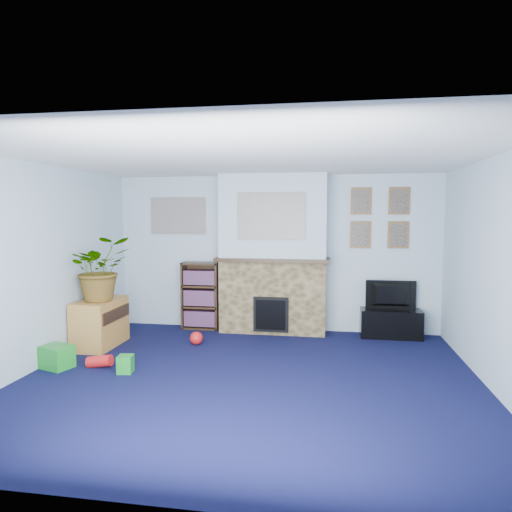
% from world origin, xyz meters
% --- Properties ---
extents(floor, '(5.00, 4.50, 0.01)m').
position_xyz_m(floor, '(0.00, 0.00, 0.00)').
color(floor, '#0D0F34').
rests_on(floor, ground).
extents(ceiling, '(5.00, 4.50, 0.01)m').
position_xyz_m(ceiling, '(0.00, 0.00, 2.40)').
color(ceiling, white).
rests_on(ceiling, wall_back).
extents(wall_back, '(5.00, 0.04, 2.40)m').
position_xyz_m(wall_back, '(0.00, 2.25, 1.20)').
color(wall_back, '#ADC2D1').
rests_on(wall_back, ground).
extents(wall_front, '(5.00, 0.04, 2.40)m').
position_xyz_m(wall_front, '(0.00, -2.25, 1.20)').
color(wall_front, '#ADC2D1').
rests_on(wall_front, ground).
extents(wall_left, '(0.04, 4.50, 2.40)m').
position_xyz_m(wall_left, '(-2.50, 0.00, 1.20)').
color(wall_left, '#ADC2D1').
rests_on(wall_left, ground).
extents(wall_right, '(0.04, 4.50, 2.40)m').
position_xyz_m(wall_right, '(2.50, 0.00, 1.20)').
color(wall_right, '#ADC2D1').
rests_on(wall_right, ground).
extents(chimney_breast, '(1.72, 0.50, 2.40)m').
position_xyz_m(chimney_breast, '(0.00, 2.05, 1.18)').
color(chimney_breast, brown).
rests_on(chimney_breast, ground).
extents(collage_main, '(1.00, 0.03, 0.68)m').
position_xyz_m(collage_main, '(0.00, 1.84, 1.78)').
color(collage_main, gray).
rests_on(collage_main, chimney_breast).
extents(collage_left, '(0.90, 0.03, 0.58)m').
position_xyz_m(collage_left, '(-1.55, 2.23, 1.78)').
color(collage_left, gray).
rests_on(collage_left, wall_back).
extents(portrait_tl, '(0.30, 0.03, 0.40)m').
position_xyz_m(portrait_tl, '(1.30, 2.23, 2.00)').
color(portrait_tl, brown).
rests_on(portrait_tl, wall_back).
extents(portrait_tr, '(0.30, 0.03, 0.40)m').
position_xyz_m(portrait_tr, '(1.85, 2.23, 2.00)').
color(portrait_tr, brown).
rests_on(portrait_tr, wall_back).
extents(portrait_bl, '(0.30, 0.03, 0.40)m').
position_xyz_m(portrait_bl, '(1.30, 2.23, 1.50)').
color(portrait_bl, brown).
rests_on(portrait_bl, wall_back).
extents(portrait_br, '(0.30, 0.03, 0.40)m').
position_xyz_m(portrait_br, '(1.85, 2.23, 1.50)').
color(portrait_br, brown).
rests_on(portrait_br, wall_back).
extents(tv_stand, '(0.87, 0.37, 0.41)m').
position_xyz_m(tv_stand, '(1.75, 2.03, 0.23)').
color(tv_stand, black).
rests_on(tv_stand, ground).
extents(television, '(0.73, 0.10, 0.42)m').
position_xyz_m(television, '(1.75, 2.05, 0.62)').
color(television, black).
rests_on(television, tv_stand).
extents(bookshelf, '(0.58, 0.28, 1.05)m').
position_xyz_m(bookshelf, '(-1.15, 2.11, 0.50)').
color(bookshelf, '#311F11').
rests_on(bookshelf, ground).
extents(sideboard, '(0.46, 0.83, 0.65)m').
position_xyz_m(sideboard, '(-2.24, 0.93, 0.35)').
color(sideboard, '#B8803B').
rests_on(sideboard, ground).
extents(potted_plant, '(1.03, 1.02, 0.86)m').
position_xyz_m(potted_plant, '(-2.19, 0.88, 1.08)').
color(potted_plant, '#26661E').
rests_on(potted_plant, sideboard).
extents(mantel_clock, '(0.09, 0.05, 0.13)m').
position_xyz_m(mantel_clock, '(-0.03, 2.00, 1.22)').
color(mantel_clock, gold).
rests_on(mantel_clock, chimney_breast).
extents(mantel_candle, '(0.05, 0.05, 0.17)m').
position_xyz_m(mantel_candle, '(0.36, 2.00, 1.23)').
color(mantel_candle, '#B2BFC6').
rests_on(mantel_candle, chimney_breast).
extents(mantel_teddy, '(0.12, 0.12, 0.12)m').
position_xyz_m(mantel_teddy, '(-0.61, 2.00, 1.22)').
color(mantel_teddy, gray).
rests_on(mantel_teddy, chimney_breast).
extents(mantel_can, '(0.06, 0.06, 0.12)m').
position_xyz_m(mantel_can, '(0.73, 2.00, 1.21)').
color(mantel_can, '#198C26').
rests_on(mantel_can, chimney_breast).
extents(green_crate, '(0.40, 0.36, 0.27)m').
position_xyz_m(green_crate, '(-2.30, 0.00, 0.14)').
color(green_crate, '#198C26').
rests_on(green_crate, ground).
extents(toy_ball, '(0.18, 0.18, 0.18)m').
position_xyz_m(toy_ball, '(-0.96, 1.20, 0.09)').
color(toy_ball, red).
rests_on(toy_ball, ground).
extents(toy_block, '(0.18, 0.18, 0.20)m').
position_xyz_m(toy_block, '(-1.43, -0.02, 0.11)').
color(toy_block, '#198C26').
rests_on(toy_block, ground).
extents(toy_tube, '(0.31, 0.14, 0.18)m').
position_xyz_m(toy_tube, '(-1.82, 0.10, 0.07)').
color(toy_tube, red).
rests_on(toy_tube, ground).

